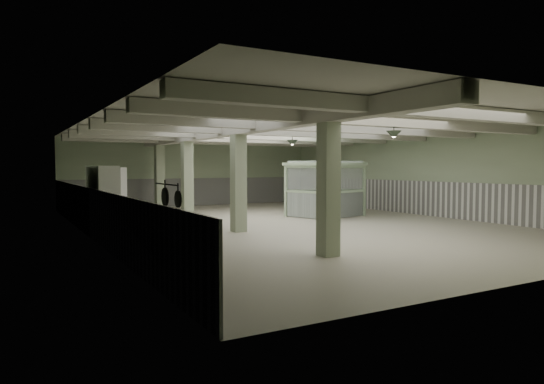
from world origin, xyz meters
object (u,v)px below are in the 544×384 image
prep_counter (139,239)px  walkin_cooler (103,202)px  guard_booth (325,179)px  filing_cabinet (345,201)px

prep_counter → walkin_cooler: 4.01m
guard_booth → prep_counter: bearing=-164.3°
prep_counter → filing_cabinet: (10.95, 6.36, 0.11)m
prep_counter → guard_booth: guard_booth is taller
guard_booth → filing_cabinet: guard_booth is taller
filing_cabinet → guard_booth: bearing=-169.9°
walkin_cooler → filing_cabinet: 11.30m
walkin_cooler → guard_booth: size_ratio=0.68×
prep_counter → filing_cabinet: size_ratio=4.01×
prep_counter → guard_booth: 11.19m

